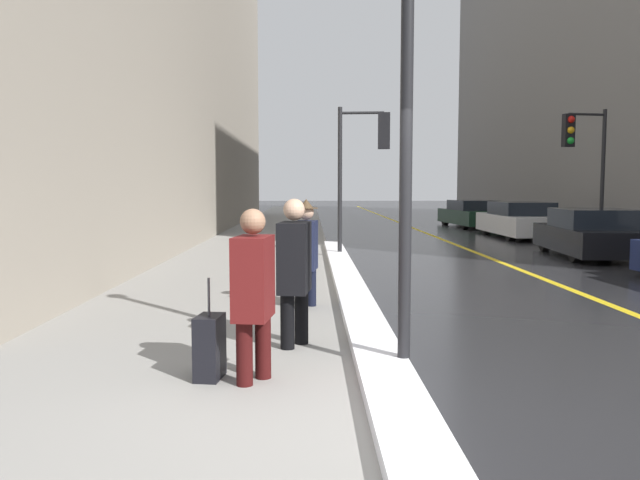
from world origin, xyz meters
The scene contains 15 objects.
ground_plane centered at (0.00, 0.00, 0.00)m, with size 160.00×160.00×0.00m, color #232326.
sidewalk_slab centered at (-2.00, 15.00, 0.01)m, with size 4.00×80.00×0.01m.
road_centre_stripe centered at (4.00, 15.00, 0.00)m, with size 0.16×80.00×0.00m.
snow_bank_curb centered at (0.15, 6.50, 0.07)m, with size 0.50×15.70×0.14m.
building_facade_left centered at (-7.00, 20.00, 7.91)m, with size 6.00×36.00×15.81m.
lamp_post centered at (0.36, 1.32, 2.89)m, with size 0.28×0.28×4.82m.
traffic_light_near centered at (0.90, 11.24, 2.74)m, with size 1.31×0.33×3.79m.
traffic_light_far centered at (7.02, 12.75, 2.85)m, with size 1.30×0.45×3.94m.
pedestrian_nearside centered at (-1.05, 1.00, 0.88)m, with size 0.37×0.55×1.58m.
pedestrian_with_shoulder_bag centered at (-0.71, 2.27, 0.91)m, with size 0.38×0.76×1.65m.
pedestrian_in_fedora centered at (-0.59, 4.52, 0.88)m, with size 0.35×0.53×1.61m.
parked_car_black centered at (6.72, 11.26, 0.58)m, with size 2.28×4.39×1.23m.
parked_car_white centered at (6.93, 17.47, 0.61)m, with size 1.86×4.70×1.27m.
parked_car_dark_green centered at (6.76, 23.39, 0.58)m, with size 2.18×4.71×1.21m.
rolling_suitcase centered at (-1.46, 1.10, 0.30)m, with size 0.27×0.39×0.95m.
Camera 1 is at (-0.54, -4.54, 1.77)m, focal length 35.00 mm.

